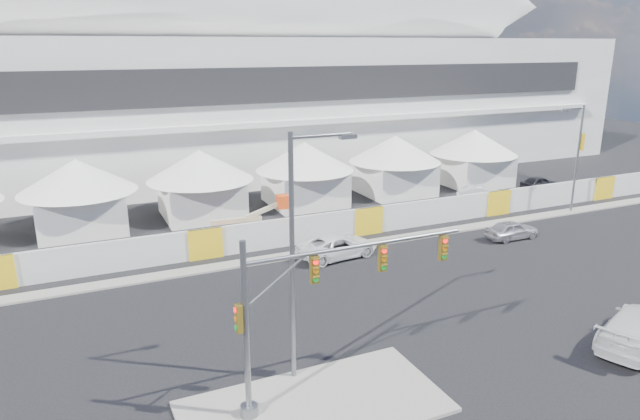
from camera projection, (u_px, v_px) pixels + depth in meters
name	position (u px, v px, depth m)	size (l,w,h in m)	color
ground	(405.00, 340.00, 26.77)	(160.00, 160.00, 0.00)	black
median_island	(314.00, 407.00, 21.75)	(10.00, 5.00, 0.15)	gray
far_curb	(533.00, 217.00, 45.60)	(80.00, 1.20, 0.12)	gray
stadium	(274.00, 81.00, 63.88)	(80.00, 24.80, 21.98)	silver
tent_row	(254.00, 173.00, 47.08)	(53.40, 8.40, 5.40)	white
hoarding_fence	(368.00, 221.00, 41.55)	(70.00, 0.25, 2.00)	silver
scaffold_tower	(556.00, 103.00, 74.78)	(4.40, 4.40, 12.00)	#595B60
sedan_silver	(512.00, 230.00, 40.56)	(3.95, 1.59, 1.35)	silver
pickup_curb	(338.00, 246.00, 37.09)	(5.35, 2.47, 1.49)	white
pickup_near	(639.00, 327.00, 26.14)	(6.11, 2.49, 1.77)	white
lot_car_a	(481.00, 194.00, 50.37)	(4.11, 1.43, 1.35)	white
lot_car_b	(539.00, 183.00, 54.32)	(3.90, 1.57, 1.33)	black
traffic_mast	(300.00, 310.00, 20.89)	(9.34, 0.67, 6.84)	slate
streetlight_median	(298.00, 242.00, 22.14)	(2.81, 0.28, 10.15)	gray
streetlight_curb	(576.00, 152.00, 45.72)	(2.60, 0.58, 8.77)	gray
boom_lift	(230.00, 234.00, 38.97)	(6.57, 1.72, 3.31)	#F44B17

